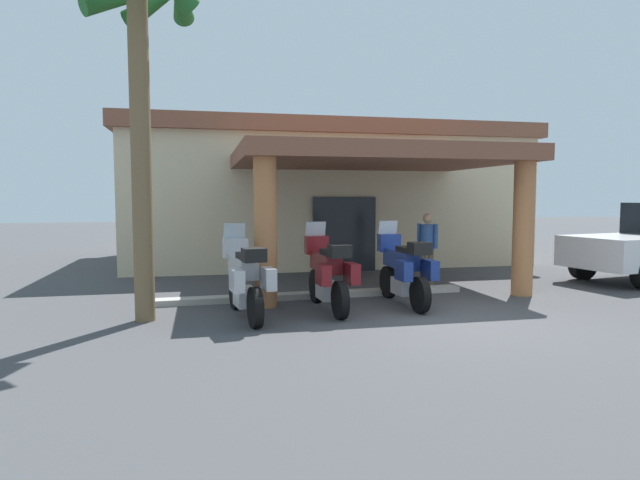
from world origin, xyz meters
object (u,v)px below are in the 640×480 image
motorcycle_maroon (328,273)px  pedestrian (427,244)px  motel_building (319,194)px  motorcycle_silver (245,278)px  palm_tree_roadside (140,50)px  motorcycle_blue (404,269)px

motorcycle_maroon → pedestrian: pedestrian is taller
motel_building → motorcycle_silver: (-3.59, -8.48, -1.50)m
motorcycle_silver → palm_tree_roadside: 4.14m
motorcycle_blue → pedestrian: bearing=-35.8°
motel_building → pedestrian: 6.34m
motel_building → motorcycle_maroon: motel_building is taller
motel_building → pedestrian: (1.01, -6.14, -1.20)m
motorcycle_silver → motel_building: bearing=-28.3°
motorcycle_maroon → pedestrian: bearing=-56.1°
motorcycle_maroon → pedestrian: (3.04, 2.10, 0.29)m
motorcycle_silver → pedestrian: size_ratio=1.29×
pedestrian → motorcycle_maroon: bearing=-3.2°
motel_building → pedestrian: bearing=-78.1°
palm_tree_roadside → motel_building: bearing=57.6°
motel_building → motorcycle_silver: bearing=-110.4°
motorcycle_silver → motorcycle_blue: same height
motorcycle_silver → pedestrian: pedestrian is taller
motel_building → motorcycle_silver: 9.33m
motorcycle_maroon → palm_tree_roadside: bearing=89.4°
motorcycle_blue → motorcycle_silver: bearing=96.8°
motorcycle_blue → pedestrian: 2.51m
motorcycle_blue → palm_tree_roadside: (-4.76, -0.10, 3.79)m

